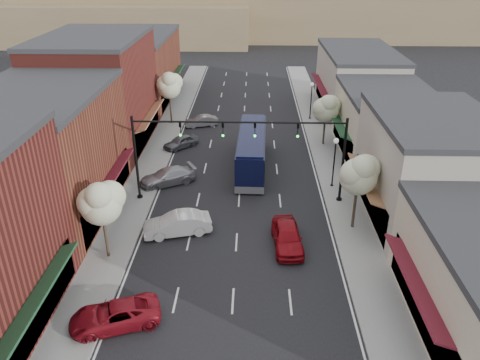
# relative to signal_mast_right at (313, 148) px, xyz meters

# --- Properties ---
(ground) EXTENTS (160.00, 160.00, 0.00)m
(ground) POSITION_rel_signal_mast_right_xyz_m (-5.62, -8.00, -4.62)
(ground) COLOR black
(ground) RESTS_ON ground
(sidewalk_left) EXTENTS (2.80, 73.00, 0.15)m
(sidewalk_left) POSITION_rel_signal_mast_right_xyz_m (-14.02, 10.50, -4.55)
(sidewalk_left) COLOR gray
(sidewalk_left) RESTS_ON ground
(sidewalk_right) EXTENTS (2.80, 73.00, 0.15)m
(sidewalk_right) POSITION_rel_signal_mast_right_xyz_m (2.78, 10.50, -4.55)
(sidewalk_right) COLOR gray
(sidewalk_right) RESTS_ON ground
(curb_left) EXTENTS (0.25, 73.00, 0.17)m
(curb_left) POSITION_rel_signal_mast_right_xyz_m (-12.62, 10.50, -4.55)
(curb_left) COLOR gray
(curb_left) RESTS_ON ground
(curb_right) EXTENTS (0.25, 73.00, 0.17)m
(curb_right) POSITION_rel_signal_mast_right_xyz_m (1.38, 10.50, -4.55)
(curb_right) COLOR gray
(curb_right) RESTS_ON ground
(bldg_left_midnear) EXTENTS (10.14, 14.10, 9.40)m
(bldg_left_midnear) POSITION_rel_signal_mast_right_xyz_m (-19.85, -2.00, 0.03)
(bldg_left_midnear) COLOR brown
(bldg_left_midnear) RESTS_ON ground
(bldg_left_midfar) EXTENTS (10.14, 14.10, 10.90)m
(bldg_left_midfar) POSITION_rel_signal_mast_right_xyz_m (-19.86, 12.00, 0.78)
(bldg_left_midfar) COLOR maroon
(bldg_left_midfar) RESTS_ON ground
(bldg_left_far) EXTENTS (10.14, 18.10, 8.40)m
(bldg_left_far) POSITION_rel_signal_mast_right_xyz_m (-19.84, 28.00, -0.46)
(bldg_left_far) COLOR brown
(bldg_left_far) RESTS_ON ground
(bldg_right_midnear) EXTENTS (9.14, 12.10, 7.90)m
(bldg_right_midnear) POSITION_rel_signal_mast_right_xyz_m (8.10, -2.00, -0.72)
(bldg_right_midnear) COLOR #A2988B
(bldg_right_midnear) RESTS_ON ground
(bldg_right_midfar) EXTENTS (9.14, 12.10, 6.40)m
(bldg_right_midfar) POSITION_rel_signal_mast_right_xyz_m (8.08, 10.00, -1.46)
(bldg_right_midfar) COLOR beige
(bldg_right_midfar) RESTS_ON ground
(bldg_right_far) EXTENTS (9.14, 16.10, 7.40)m
(bldg_right_far) POSITION_rel_signal_mast_right_xyz_m (8.09, 24.00, -0.96)
(bldg_right_far) COLOR #A2988B
(bldg_right_far) RESTS_ON ground
(hill_far) EXTENTS (120.00, 30.00, 12.00)m
(hill_far) POSITION_rel_signal_mast_right_xyz_m (-5.62, 82.00, 1.38)
(hill_far) COLOR #7A6647
(hill_far) RESTS_ON ground
(hill_near) EXTENTS (50.00, 20.00, 8.00)m
(hill_near) POSITION_rel_signal_mast_right_xyz_m (-30.62, 70.00, -0.62)
(hill_near) COLOR #7A6647
(hill_near) RESTS_ON ground
(signal_mast_right) EXTENTS (8.22, 0.46, 7.00)m
(signal_mast_right) POSITION_rel_signal_mast_right_xyz_m (0.00, 0.00, 0.00)
(signal_mast_right) COLOR black
(signal_mast_right) RESTS_ON ground
(signal_mast_left) EXTENTS (8.22, 0.46, 7.00)m
(signal_mast_left) POSITION_rel_signal_mast_right_xyz_m (-11.24, 0.00, 0.00)
(signal_mast_left) COLOR black
(signal_mast_left) RESTS_ON ground
(tree_right_near) EXTENTS (2.85, 2.65, 5.95)m
(tree_right_near) POSITION_rel_signal_mast_right_xyz_m (2.73, -4.05, -0.17)
(tree_right_near) COLOR #47382B
(tree_right_near) RESTS_ON ground
(tree_right_far) EXTENTS (2.85, 2.65, 5.43)m
(tree_right_far) POSITION_rel_signal_mast_right_xyz_m (2.73, 11.95, -0.63)
(tree_right_far) COLOR #47382B
(tree_right_far) RESTS_ON ground
(tree_left_near) EXTENTS (2.85, 2.65, 5.69)m
(tree_left_near) POSITION_rel_signal_mast_right_xyz_m (-13.87, -8.05, -0.40)
(tree_left_near) COLOR #47382B
(tree_left_near) RESTS_ON ground
(tree_left_far) EXTENTS (2.85, 2.65, 6.13)m
(tree_left_far) POSITION_rel_signal_mast_right_xyz_m (-13.87, 17.95, -0.02)
(tree_left_far) COLOR #47382B
(tree_left_far) RESTS_ON ground
(lamp_post_near) EXTENTS (0.44, 0.44, 4.44)m
(lamp_post_near) POSITION_rel_signal_mast_right_xyz_m (2.18, 2.50, -1.62)
(lamp_post_near) COLOR black
(lamp_post_near) RESTS_ON ground
(lamp_post_far) EXTENTS (0.44, 0.44, 4.44)m
(lamp_post_far) POSITION_rel_signal_mast_right_xyz_m (2.18, 20.00, -1.62)
(lamp_post_far) COLOR black
(lamp_post_far) RESTS_ON ground
(coach_bus) EXTENTS (2.74, 11.10, 3.38)m
(coach_bus) POSITION_rel_signal_mast_right_xyz_m (-4.65, 6.25, -2.85)
(coach_bus) COLOR black
(coach_bus) RESTS_ON ground
(red_hatchback) EXTENTS (2.19, 4.81, 1.60)m
(red_hatchback) POSITION_rel_signal_mast_right_xyz_m (-2.18, -6.39, -3.82)
(red_hatchback) COLOR maroon
(red_hatchback) RESTS_ON ground
(parked_car_a) EXTENTS (5.25, 3.66, 1.33)m
(parked_car_a) POSITION_rel_signal_mast_right_xyz_m (-11.82, -14.06, -3.96)
(parked_car_a) COLOR maroon
(parked_car_a) RESTS_ON ground
(parked_car_b) EXTENTS (5.02, 2.83, 1.56)m
(parked_car_b) POSITION_rel_signal_mast_right_xyz_m (-9.82, -5.02, -3.84)
(parked_car_b) COLOR white
(parked_car_b) RESTS_ON ground
(parked_car_c) EXTENTS (5.16, 4.02, 1.40)m
(parked_car_c) POSITION_rel_signal_mast_right_xyz_m (-11.82, 2.75, -3.92)
(parked_car_c) COLOR #A4A4AA
(parked_car_c) RESTS_ON ground
(parked_car_d) EXTENTS (3.73, 3.75, 1.28)m
(parked_car_d) POSITION_rel_signal_mast_right_xyz_m (-11.82, 10.87, -3.98)
(parked_car_d) COLOR slate
(parked_car_d) RESTS_ON ground
(parked_car_e) EXTENTS (3.93, 2.40, 1.22)m
(parked_car_e) POSITION_rel_signal_mast_right_xyz_m (-10.40, 17.35, -4.01)
(parked_car_e) COLOR #A2A2A7
(parked_car_e) RESTS_ON ground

